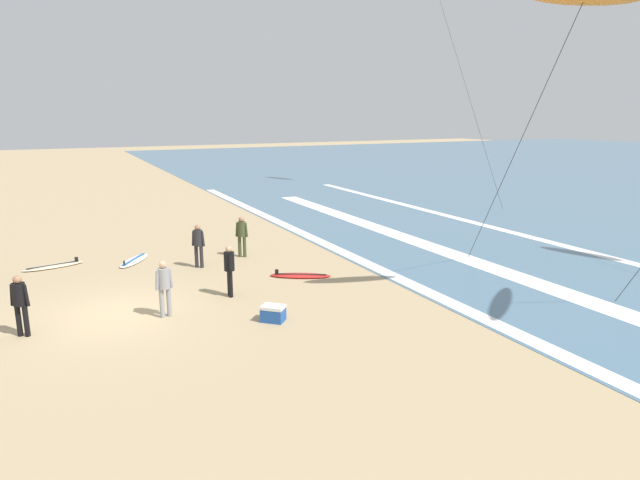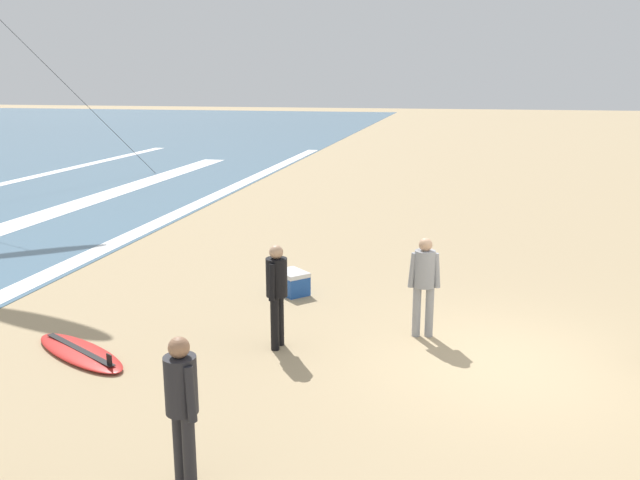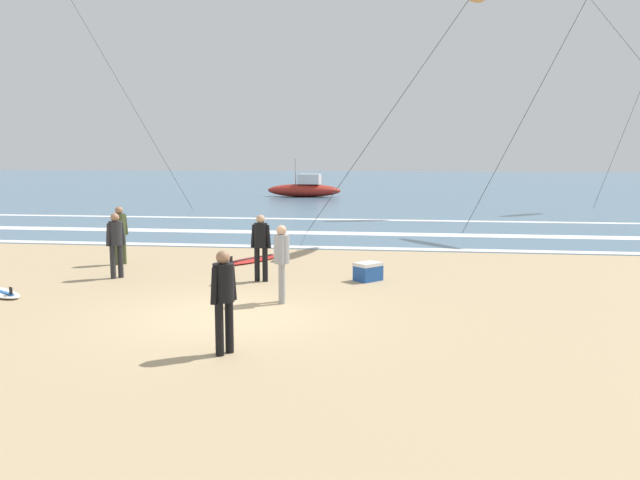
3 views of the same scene
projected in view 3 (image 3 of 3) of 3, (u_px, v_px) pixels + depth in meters
The scene contains 13 objects.
ground_plane at pixel (228, 316), 12.21m from camera, with size 160.00×160.00×0.00m, color tan.
ocean_surface at pixel (374, 184), 64.87m from camera, with size 140.00×90.00×0.01m, color slate.
wave_foam_shoreline at pixel (358, 248), 20.83m from camera, with size 51.05×0.56×0.01m, color white.
wave_foam_mid_break at pixel (369, 234), 24.51m from camera, with size 39.80×1.04×0.01m, color white.
wave_foam_outer_break at pixel (376, 220), 29.59m from camera, with size 49.17×0.56×0.01m, color white.
surfer_right_near at pixel (224, 292), 9.76m from camera, with size 0.34×0.48×1.60m.
surfer_foreground_main at pixel (116, 239), 15.77m from camera, with size 0.39×0.45×1.60m.
surfer_background_far at pixel (282, 256), 13.17m from camera, with size 0.32×0.52×1.60m.
surfer_left_far at pixel (120, 230), 17.73m from camera, with size 0.36×0.47×1.60m.
surfer_left_near at pixel (261, 242), 15.37m from camera, with size 0.51×0.32×1.60m.
surfboard_near_water at pixel (251, 260), 18.33m from camera, with size 1.55×2.12×0.25m.
offshore_boat at pixel (305, 189), 45.40m from camera, with size 5.28×1.95×2.70m.
cooler_box at pixel (368, 272), 15.55m from camera, with size 0.75×0.75×0.44m.
Camera 3 is at (3.31, -11.58, 3.04)m, focal length 36.41 mm.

